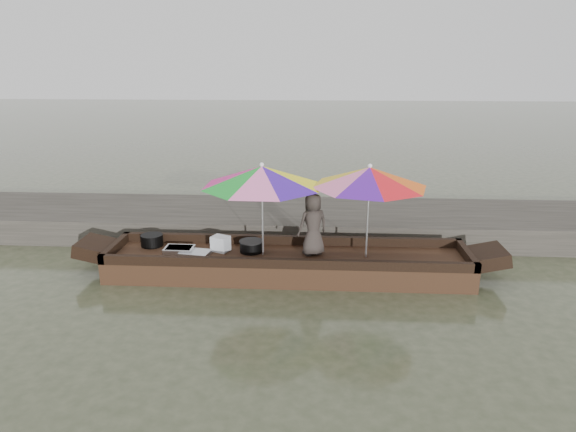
# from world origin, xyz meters

# --- Properties ---
(water) EXTENTS (80.00, 80.00, 0.00)m
(water) POSITION_xyz_m (0.00, 0.00, 0.00)
(water) COLOR #353C26
(water) RESTS_ON ground
(dock) EXTENTS (22.00, 2.20, 0.50)m
(dock) POSITION_xyz_m (0.00, 2.20, 0.25)
(dock) COLOR #2D2B26
(dock) RESTS_ON ground
(boat_hull) EXTENTS (5.94, 1.20, 0.35)m
(boat_hull) POSITION_xyz_m (0.00, 0.00, 0.17)
(boat_hull) COLOR black
(boat_hull) RESTS_ON water
(cooking_pot) EXTENTS (0.38, 0.38, 0.20)m
(cooking_pot) POSITION_xyz_m (-2.39, 0.32, 0.45)
(cooking_pot) COLOR black
(cooking_pot) RESTS_ON boat_hull
(tray_crayfish) EXTENTS (0.49, 0.34, 0.09)m
(tray_crayfish) POSITION_xyz_m (-1.83, 0.03, 0.39)
(tray_crayfish) COLOR silver
(tray_crayfish) RESTS_ON boat_hull
(tray_scallop) EXTENTS (0.53, 0.40, 0.06)m
(tray_scallop) POSITION_xyz_m (-1.54, -0.07, 0.38)
(tray_scallop) COLOR silver
(tray_scallop) RESTS_ON boat_hull
(charcoal_grill) EXTENTS (0.38, 0.38, 0.18)m
(charcoal_grill) POSITION_xyz_m (-0.62, 0.13, 0.44)
(charcoal_grill) COLOR black
(charcoal_grill) RESTS_ON boat_hull
(supply_bag) EXTENTS (0.34, 0.31, 0.26)m
(supply_bag) POSITION_xyz_m (-1.14, 0.13, 0.48)
(supply_bag) COLOR silver
(supply_bag) RESTS_ON boat_hull
(vendor) EXTENTS (0.61, 0.54, 1.05)m
(vendor) POSITION_xyz_m (0.41, 0.07, 0.88)
(vendor) COLOR #332C28
(vendor) RESTS_ON boat_hull
(umbrella_bow) EXTENTS (2.60, 2.60, 1.55)m
(umbrella_bow) POSITION_xyz_m (-0.41, 0.00, 1.12)
(umbrella_bow) COLOR #FFF014
(umbrella_bow) RESTS_ON boat_hull
(umbrella_stern) EXTENTS (2.10, 2.10, 1.55)m
(umbrella_stern) POSITION_xyz_m (1.29, 0.00, 1.12)
(umbrella_stern) COLOR blue
(umbrella_stern) RESTS_ON boat_hull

